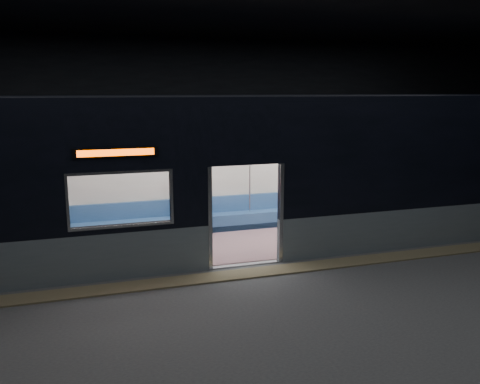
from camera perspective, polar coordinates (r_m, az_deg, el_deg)
name	(u,v)px	position (r m, az deg, el deg)	size (l,w,h in m)	color
station_floor	(264,284)	(9.43, 2.68, -10.28)	(24.00, 14.00, 0.01)	#47494C
station_envelope	(266,79)	(8.76, 2.91, 12.60)	(24.00, 14.00, 5.00)	black
tactile_strip	(254,273)	(9.91, 1.57, -9.06)	(22.80, 0.50, 0.03)	#8C7F59
metro_car	(225,164)	(11.30, -1.70, 3.11)	(18.00, 3.04, 3.35)	gray
passenger	(192,201)	(12.31, -5.43, -1.00)	(0.47, 0.77, 1.47)	black
handbag	(193,209)	(12.10, -5.27, -1.92)	(0.28, 0.24, 0.14)	black
transit_map	(335,167)	(13.86, 10.64, 2.81)	(0.91, 0.03, 0.59)	white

